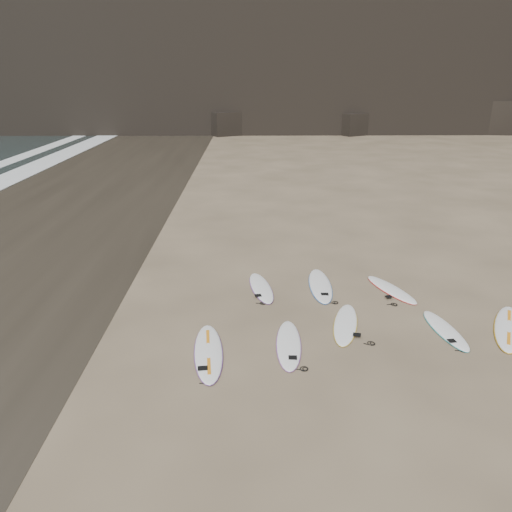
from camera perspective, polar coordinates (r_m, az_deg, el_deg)
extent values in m
plane|color=#897559|center=(13.41, 13.57, -8.26)|extent=(240.00, 240.00, 0.00)
cube|color=#383026|center=(24.31, -24.46, 3.35)|extent=(12.00, 200.00, 0.01)
cube|color=black|center=(57.75, 10.69, 14.63)|extent=(4.23, 4.46, 2.33)
cube|color=black|center=(64.16, 26.07, 14.09)|extent=(5.95, 5.19, 3.59)
cube|color=black|center=(56.69, -3.80, 14.91)|extent=(4.49, 4.76, 2.49)
ellipsoid|color=white|center=(12.07, -5.46, -10.85)|extent=(0.90, 2.76, 0.10)
ellipsoid|color=white|center=(12.37, 3.75, -10.00)|extent=(0.73, 2.46, 0.09)
ellipsoid|color=white|center=(13.48, 10.19, -7.62)|extent=(1.16, 2.49, 0.09)
ellipsoid|color=white|center=(13.87, 20.82, -7.89)|extent=(0.79, 2.27, 0.08)
ellipsoid|color=white|center=(14.63, 26.92, -7.31)|extent=(1.86, 2.80, 0.10)
ellipsoid|color=white|center=(15.43, 0.59, -3.61)|extent=(0.96, 2.45, 0.09)
ellipsoid|color=white|center=(15.71, 7.36, -3.32)|extent=(0.74, 2.74, 0.10)
ellipsoid|color=white|center=(15.86, 15.19, -3.69)|extent=(1.37, 2.37, 0.08)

